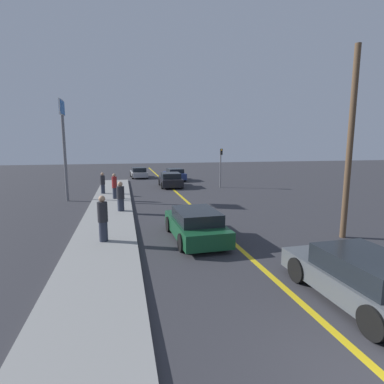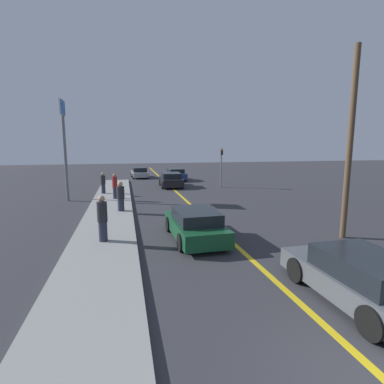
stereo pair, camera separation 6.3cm
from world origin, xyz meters
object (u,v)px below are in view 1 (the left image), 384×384
object	(u,v)px
pedestrian_far_standing	(115,186)
pedestrian_by_sign	(103,183)
car_parked_left_lot	(175,174)
traffic_light	(221,163)
car_ahead_center	(196,225)
car_far_distant	(171,180)
roadside_sign	(63,130)
car_oncoming_far	(139,173)
pedestrian_near_curb	(103,219)
pedestrian_mid_group	(121,197)
utility_pole	(350,145)
car_near_right_lane	(363,278)

from	to	relation	value
pedestrian_far_standing	pedestrian_by_sign	world-z (taller)	pedestrian_far_standing
car_parked_left_lot	traffic_light	size ratio (longest dim) A/B	1.15
car_ahead_center	car_far_distant	distance (m)	15.74
traffic_light	roadside_sign	xyz separation A→B (m)	(-12.50, -3.94, 2.65)
car_oncoming_far	pedestrian_by_sign	size ratio (longest dim) A/B	2.40
traffic_light	pedestrian_near_curb	bearing A→B (deg)	-123.89
pedestrian_mid_group	utility_pole	xyz separation A→B (m)	(9.21, -6.68, 2.90)
car_near_right_lane	car_parked_left_lot	world-z (taller)	car_parked_left_lot
car_near_right_lane	pedestrian_by_sign	size ratio (longest dim) A/B	2.65
car_parked_left_lot	roadside_sign	xyz separation A→B (m)	(-9.35, -10.41, 4.21)
car_ahead_center	pedestrian_mid_group	size ratio (longest dim) A/B	2.57
pedestrian_near_curb	traffic_light	distance (m)	17.04
car_near_right_lane	pedestrian_mid_group	distance (m)	12.80
car_parked_left_lot	pedestrian_far_standing	distance (m)	12.67
car_oncoming_far	pedestrian_mid_group	world-z (taller)	pedestrian_mid_group
traffic_light	pedestrian_by_sign	bearing A→B (deg)	-168.45
pedestrian_mid_group	roadside_sign	bearing A→B (deg)	127.43
car_oncoming_far	car_near_right_lane	bearing A→B (deg)	-85.88
car_oncoming_far	pedestrian_far_standing	world-z (taller)	pedestrian_far_standing
car_far_distant	utility_pole	xyz separation A→B (m)	(4.76, -16.84, 3.25)
pedestrian_near_curb	traffic_light	world-z (taller)	traffic_light
car_oncoming_far	traffic_light	distance (m)	12.15
car_ahead_center	pedestrian_near_curb	distance (m)	3.71
car_near_right_lane	car_ahead_center	xyz separation A→B (m)	(-2.86, 5.83, -0.00)
car_parked_left_lot	pedestrian_by_sign	bearing A→B (deg)	-133.00
car_far_distant	pedestrian_far_standing	bearing A→B (deg)	-127.32
pedestrian_near_curb	pedestrian_far_standing	world-z (taller)	pedestrian_near_curb
pedestrian_mid_group	utility_pole	world-z (taller)	utility_pole
traffic_light	car_far_distant	bearing A→B (deg)	161.72
pedestrian_by_sign	traffic_light	xyz separation A→B (m)	(10.23, 2.09, 1.23)
car_far_distant	traffic_light	world-z (taller)	traffic_light
car_oncoming_far	pedestrian_far_standing	size ratio (longest dim) A/B	2.21
car_near_right_lane	pedestrian_near_curb	world-z (taller)	pedestrian_near_curb
traffic_light	car_parked_left_lot	bearing A→B (deg)	115.93
car_ahead_center	pedestrian_mid_group	world-z (taller)	pedestrian_mid_group
roadside_sign	utility_pole	bearing A→B (deg)	-41.67
car_far_distant	car_oncoming_far	distance (m)	8.80
car_near_right_lane	car_oncoming_far	distance (m)	30.21
car_far_distant	traffic_light	xyz separation A→B (m)	(4.40, -1.45, 1.56)
roadside_sign	car_near_right_lane	bearing A→B (deg)	-59.33
traffic_light	roadside_sign	distance (m)	13.37
car_far_distant	pedestrian_mid_group	bearing A→B (deg)	-112.08
car_ahead_center	car_parked_left_lot	distance (m)	20.87
car_oncoming_far	roadside_sign	size ratio (longest dim) A/B	0.57
car_ahead_center	pedestrian_mid_group	distance (m)	6.31
pedestrian_near_curb	roadside_sign	bearing A→B (deg)	106.52
pedestrian_far_standing	car_ahead_center	bearing A→B (deg)	-70.12
car_near_right_lane	pedestrian_far_standing	xyz separation A→B (m)	(-6.34, 15.46, 0.42)
utility_pole	pedestrian_by_sign	bearing A→B (deg)	128.54
car_ahead_center	car_oncoming_far	bearing A→B (deg)	90.88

